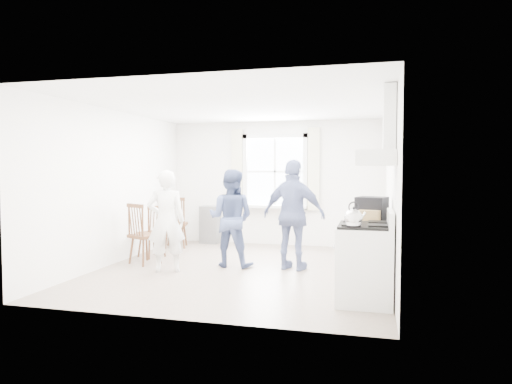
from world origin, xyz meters
name	(u,v)px	position (x,y,z in m)	size (l,w,h in m)	color
room_shell	(243,188)	(0.00, 0.00, 1.30)	(4.62, 5.12, 2.64)	gray
window_assembly	(275,176)	(0.00, 2.45, 1.46)	(1.88, 0.24, 1.70)	white
range_hood	(380,144)	(2.07, -1.35, 1.90)	(0.45, 0.76, 0.94)	white
shelf_unit	(210,225)	(-1.40, 2.33, 0.40)	(0.40, 0.30, 0.80)	slate
gas_stove	(365,263)	(1.91, -1.35, 0.48)	(0.68, 0.76, 1.12)	white
kettle	(354,218)	(1.78, -1.62, 1.05)	(0.21, 0.21, 0.29)	silver
low_cabinet	(371,255)	(1.98, -0.65, 0.45)	(0.50, 0.55, 0.90)	white
stereo_stack	(372,209)	(1.98, -0.64, 1.07)	(0.46, 0.43, 0.33)	black
cardboard_box	(370,217)	(1.96, -0.84, 0.99)	(0.27, 0.19, 0.17)	#A68650
windsor_chair_a	(175,217)	(-1.87, 1.55, 0.64)	(0.54, 0.53, 1.04)	#492A17
windsor_chair_b	(139,227)	(-1.79, -0.06, 0.63)	(0.58, 0.58, 1.04)	#492A17
windsor_chair_c	(155,226)	(-1.81, 0.55, 0.58)	(0.53, 0.54, 0.96)	#492A17
person_left	(166,221)	(-1.12, -0.43, 0.80)	(0.58, 0.58, 1.59)	white
person_mid	(231,218)	(-0.26, 0.20, 0.80)	(0.78, 0.78, 1.60)	#414F79
person_right	(294,215)	(0.78, 0.20, 0.88)	(1.03, 1.03, 1.76)	navy
potted_plant	(292,198)	(0.38, 2.36, 1.01)	(0.17, 0.17, 0.31)	#337437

